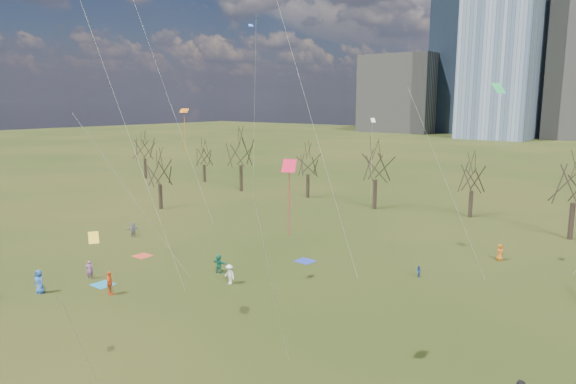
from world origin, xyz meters
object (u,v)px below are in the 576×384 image
Objects in this scene: blanket_navy at (305,261)px; person_0 at (39,282)px; blanket_teal at (103,284)px; blanket_crimson at (142,256)px; person_4 at (110,283)px.

blanket_navy is 0.86× the size of person_0.
blanket_teal is 4.64m from person_0.
blanket_navy is at bearing 32.31° from blanket_crimson.
person_4 reaches higher than blanket_crimson.
person_0 is (-11.23, -18.99, 0.92)m from blanket_navy.
blanket_crimson is 10.91m from person_0.
person_4 reaches higher than blanket_navy.
person_0 is at bearing -120.60° from blanket_navy.
blanket_teal and blanket_navy have the same top height.
blanket_teal is at bearing 57.03° from person_0.
person_4 is at bearing -49.90° from blanket_crimson.
person_4 is (6.37, -7.57, 0.90)m from blanket_crimson.
person_0 reaches higher than blanket_teal.
blanket_crimson is at bearing 94.77° from person_0.
person_0 is at bearing 82.19° from person_4.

